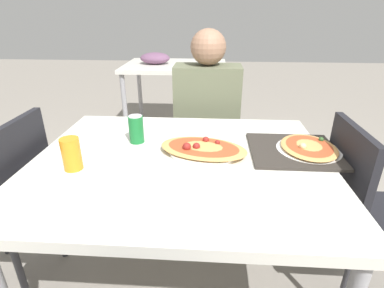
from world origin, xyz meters
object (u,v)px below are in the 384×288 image
person_seated (207,111)px  drink_glass (71,154)px  chair_far_seated (207,133)px  pizza_main (203,149)px  dining_table (181,173)px  pizza_second (309,148)px  chair_side_left (7,199)px  soda_can (136,129)px  chair_side_right (366,210)px

person_seated → drink_glass: person_seated is taller
drink_glass → chair_far_seated: bearing=62.2°
pizza_main → chair_far_seated: bearing=89.8°
dining_table → pizza_second: (0.53, 0.10, 0.08)m
dining_table → chair_side_left: chair_side_left is taller
dining_table → person_seated: person_seated is taller
pizza_second → chair_far_seated: bearing=121.3°
chair_far_seated → chair_side_left: same height
pizza_second → drink_glass: bearing=-167.6°
soda_can → pizza_second: 0.75m
person_seated → pizza_main: person_seated is taller
chair_side_left → pizza_second: 1.35m
chair_far_seated → chair_side_left: (-0.88, -0.83, 0.00)m
dining_table → chair_side_left: 0.81m
dining_table → pizza_main: (0.09, 0.06, 0.09)m
chair_side_right → pizza_second: 0.36m
chair_side_right → drink_glass: bearing=-84.0°
person_seated → drink_glass: (-0.49, -0.82, 0.09)m
chair_side_right → pizza_main: bearing=-93.2°
chair_side_right → drink_glass: chair_side_right is taller
chair_side_left → drink_glass: size_ratio=7.00×
dining_table → chair_side_right: size_ratio=1.37×
dining_table → drink_glass: 0.43m
chair_far_seated → chair_side_right: bearing=131.0°
dining_table → chair_far_seated: chair_far_seated is taller
chair_far_seated → pizza_second: chair_far_seated is taller
drink_glass → chair_side_left: bearing=165.7°
chair_far_seated → soda_can: bearing=65.2°
chair_side_left → soda_can: size_ratio=6.96×
chair_side_left → chair_side_right: size_ratio=1.00×
drink_glass → soda_can: bearing=55.3°
person_seated → pizza_second: size_ratio=4.15×
chair_side_right → person_seated: 1.00m
dining_table → person_seated: bearing=82.6°
chair_far_seated → person_seated: person_seated is taller
person_seated → drink_glass: bearing=59.1°
chair_far_seated → chair_side_left: 1.21m
chair_side_left → pizza_second: bearing=-85.5°
drink_glass → dining_table: bearing=14.9°
chair_far_seated → chair_side_left: size_ratio=1.00×
chair_side_left → pizza_main: bearing=-85.9°
chair_side_right → soda_can: 1.05m
chair_side_right → soda_can: size_ratio=6.96×
soda_can → drink_glass: same height
chair_far_seated → pizza_main: size_ratio=2.11×
pizza_main → pizza_second: 0.45m
pizza_second → chair_side_right: bearing=-17.2°
chair_far_seated → pizza_main: (-0.00, -0.76, 0.24)m
pizza_main → drink_glass: drink_glass is taller
pizza_main → drink_glass: (-0.49, -0.16, 0.04)m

